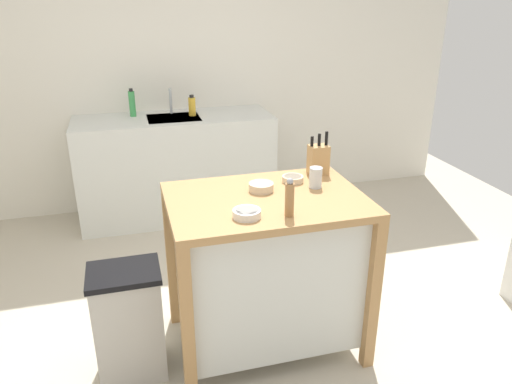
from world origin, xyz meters
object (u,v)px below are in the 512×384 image
(trash_bin, at_px, (129,322))
(sink_faucet, at_px, (171,101))
(kitchen_island, at_px, (266,265))
(bowl_stoneware_deep, at_px, (293,179))
(bowl_ceramic_wide, at_px, (247,213))
(bottle_hand_soap, at_px, (132,103))
(drinking_cup, at_px, (316,177))
(knife_block, at_px, (318,159))
(bottle_spray_cleaner, at_px, (192,106))
(pepper_grinder, at_px, (290,198))
(bowl_ceramic_small, at_px, (261,187))

(trash_bin, relative_size, sink_faucet, 2.86)
(kitchen_island, bearing_deg, bowl_stoneware_deep, 40.26)
(bowl_ceramic_wide, height_order, bottle_hand_soap, bottle_hand_soap)
(bowl_ceramic_wide, height_order, drinking_cup, drinking_cup)
(knife_block, distance_m, bottle_spray_cleaner, 1.73)
(bowl_ceramic_wide, bearing_deg, kitchen_island, 52.71)
(kitchen_island, height_order, bottle_hand_soap, bottle_hand_soap)
(pepper_grinder, xyz_separation_m, bottle_spray_cleaner, (-0.14, 2.17, -0.01))
(kitchen_island, distance_m, sink_faucet, 2.13)
(bowl_stoneware_deep, height_order, bottle_spray_cleaner, bottle_spray_cleaner)
(bottle_spray_cleaner, bearing_deg, sink_faucet, 143.15)
(trash_bin, bearing_deg, bowl_ceramic_wide, -14.91)
(bowl_ceramic_small, relative_size, bottle_spray_cleaner, 0.75)
(knife_block, distance_m, bowl_stoneware_deep, 0.22)
(sink_faucet, height_order, bottle_spray_cleaner, sink_faucet)
(sink_faucet, bearing_deg, kitchen_island, -82.72)
(bowl_stoneware_deep, relative_size, pepper_grinder, 0.62)
(knife_block, xyz_separation_m, bowl_stoneware_deep, (-0.19, -0.09, -0.07))
(bowl_stoneware_deep, xyz_separation_m, trash_bin, (-0.96, -0.22, -0.62))
(sink_faucet, bearing_deg, trash_bin, -103.19)
(knife_block, bearing_deg, bowl_ceramic_wide, -139.46)
(bowl_ceramic_small, distance_m, bottle_spray_cleaner, 1.84)
(bowl_ceramic_wide, bearing_deg, bottle_spray_cleaner, 88.30)
(pepper_grinder, bearing_deg, kitchen_island, 99.34)
(trash_bin, bearing_deg, bowl_stoneware_deep, 13.13)
(bowl_stoneware_deep, xyz_separation_m, bottle_hand_soap, (-0.80, 1.86, 0.09))
(drinking_cup, bearing_deg, kitchen_island, -167.97)
(pepper_grinder, height_order, sink_faucet, sink_faucet)
(bowl_ceramic_small, bearing_deg, sink_faucet, 97.59)
(bowl_ceramic_small, bearing_deg, pepper_grinder, -83.03)
(knife_block, bearing_deg, bottle_spray_cleaner, 106.40)
(knife_block, height_order, bowl_ceramic_wide, knife_block)
(kitchen_island, bearing_deg, trash_bin, -176.29)
(knife_block, xyz_separation_m, drinking_cup, (-0.10, -0.20, -0.03))
(trash_bin, relative_size, bottle_hand_soap, 2.65)
(bowl_ceramic_wide, xyz_separation_m, bottle_spray_cleaner, (0.06, 2.13, 0.06))
(knife_block, bearing_deg, sink_faucet, 110.17)
(bowl_ceramic_small, xyz_separation_m, pepper_grinder, (0.04, -0.34, 0.07))
(kitchen_island, relative_size, bowl_ceramic_small, 7.71)
(bowl_ceramic_small, relative_size, trash_bin, 0.21)
(knife_block, relative_size, trash_bin, 0.40)
(knife_block, relative_size, pepper_grinder, 1.30)
(drinking_cup, xyz_separation_m, bottle_spray_cleaner, (-0.39, 1.86, 0.02))
(bowl_stoneware_deep, relative_size, bowl_ceramic_small, 0.90)
(pepper_grinder, bearing_deg, sink_faucet, 97.50)
(bowl_ceramic_wide, xyz_separation_m, trash_bin, (-0.60, 0.16, -0.62))
(kitchen_island, height_order, bowl_stoneware_deep, bowl_stoneware_deep)
(pepper_grinder, bearing_deg, drinking_cup, 50.18)
(pepper_grinder, xyz_separation_m, trash_bin, (-0.79, 0.20, -0.69))
(kitchen_island, bearing_deg, knife_block, 33.90)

